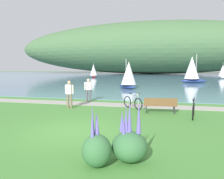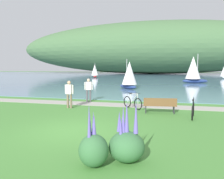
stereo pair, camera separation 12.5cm
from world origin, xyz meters
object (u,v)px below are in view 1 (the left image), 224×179
object	(u,v)px
bicycle_leaning_near_bench	(133,102)
person_at_shoreline	(88,89)
person_on_the_grass	(69,93)
park_bench_near_camera	(160,104)
sailboat_toward_hillside	(223,71)
bicycle_beside_path	(193,110)
sailboat_nearest_to_shore	(128,75)
sailboat_mid_bay	(94,71)
sailboat_far_off	(192,69)

from	to	relation	value
bicycle_leaning_near_bench	person_at_shoreline	distance (m)	4.13
bicycle_leaning_near_bench	person_on_the_grass	distance (m)	3.99
park_bench_near_camera	sailboat_toward_hillside	size ratio (longest dim) A/B	0.56
sailboat_toward_hillside	bicycle_beside_path	bearing A→B (deg)	-104.25
bicycle_beside_path	park_bench_near_camera	bearing A→B (deg)	157.24
bicycle_leaning_near_bench	sailboat_nearest_to_shore	distance (m)	12.15
sailboat_toward_hillside	person_on_the_grass	bearing A→B (deg)	-113.98
bicycle_leaning_near_bench	sailboat_toward_hillside	size ratio (longest dim) A/B	0.41
person_at_shoreline	sailboat_mid_bay	size ratio (longest dim) A/B	0.51
bicycle_beside_path	sailboat_nearest_to_shore	size ratio (longest dim) A/B	0.52
person_at_shoreline	sailboat_toward_hillside	xyz separation A→B (m)	(17.17, 36.53, 0.60)
person_at_shoreline	sailboat_far_off	world-z (taller)	sailboat_far_off
sailboat_nearest_to_shore	person_on_the_grass	bearing A→B (deg)	-97.29
sailboat_nearest_to_shore	bicycle_leaning_near_bench	bearing A→B (deg)	-79.25
sailboat_mid_bay	sailboat_far_off	size ratio (longest dim) A/B	0.74
person_at_shoreline	sailboat_mid_bay	bearing A→B (deg)	107.69
bicycle_leaning_near_bench	sailboat_nearest_to_shore	bearing A→B (deg)	100.75
person_at_shoreline	person_on_the_grass	distance (m)	2.74
sailboat_far_off	bicycle_leaning_near_bench	bearing A→B (deg)	-104.05
person_on_the_grass	sailboat_far_off	distance (m)	25.96
person_on_the_grass	sailboat_toward_hillside	xyz separation A→B (m)	(17.46, 39.25, 0.60)
park_bench_near_camera	sailboat_toward_hillside	bearing A→B (deg)	73.28
sailboat_toward_hillside	person_at_shoreline	bearing A→B (deg)	-115.18
park_bench_near_camera	sailboat_mid_bay	world-z (taller)	sailboat_mid_bay
bicycle_leaning_near_bench	sailboat_far_off	size ratio (longest dim) A/B	0.30
park_bench_near_camera	sailboat_far_off	world-z (taller)	sailboat_far_off
bicycle_leaning_near_bench	person_at_shoreline	size ratio (longest dim) A/B	0.79
sailboat_mid_bay	person_on_the_grass	bearing A→B (deg)	-73.93
person_on_the_grass	sailboat_toward_hillside	bearing A→B (deg)	66.02
person_at_shoreline	sailboat_nearest_to_shore	size ratio (longest dim) A/B	0.50
bicycle_leaning_near_bench	sailboat_nearest_to_shore	size ratio (longest dim) A/B	0.40
bicycle_leaning_near_bench	sailboat_toward_hillside	world-z (taller)	sailboat_toward_hillside
person_at_shoreline	bicycle_leaning_near_bench	bearing A→B (deg)	-28.75
bicycle_leaning_near_bench	sailboat_nearest_to_shore	xyz separation A→B (m)	(-2.26, 11.88, 1.25)
person_on_the_grass	sailboat_nearest_to_shore	distance (m)	12.76
person_at_shoreline	sailboat_far_off	distance (m)	23.34
bicycle_leaning_near_bench	sailboat_toward_hillside	bearing A→B (deg)	70.56
sailboat_toward_hillside	sailboat_far_off	distance (m)	17.08
sailboat_mid_bay	sailboat_toward_hillside	distance (m)	28.35
park_bench_near_camera	person_on_the_grass	distance (m)	5.60
person_at_shoreline	sailboat_far_off	xyz separation A→B (m)	(9.41, 21.32, 1.17)
sailboat_mid_bay	park_bench_near_camera	bearing A→B (deg)	-66.62
person_on_the_grass	sailboat_far_off	size ratio (longest dim) A/B	0.38
park_bench_near_camera	bicycle_leaning_near_bench	distance (m)	2.02
bicycle_beside_path	sailboat_mid_bay	xyz separation A→B (m)	(-18.07, 38.65, 1.21)
person_on_the_grass	sailboat_mid_bay	bearing A→B (deg)	106.07
sailboat_nearest_to_shore	sailboat_far_off	xyz separation A→B (m)	(8.09, 11.41, 0.50)
sailboat_far_off	bicycle_beside_path	bearing A→B (deg)	-95.63
bicycle_beside_path	sailboat_far_off	world-z (taller)	sailboat_far_off
person_at_shoreline	person_on_the_grass	world-z (taller)	same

